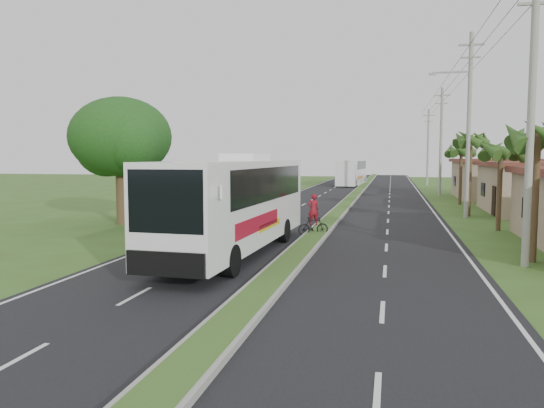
# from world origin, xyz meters

# --- Properties ---
(ground) EXTENTS (180.00, 180.00, 0.00)m
(ground) POSITION_xyz_m (0.00, 0.00, 0.00)
(ground) COLOR #3B551F
(ground) RESTS_ON ground
(road_asphalt) EXTENTS (14.00, 160.00, 0.02)m
(road_asphalt) POSITION_xyz_m (0.00, 20.00, 0.01)
(road_asphalt) COLOR black
(road_asphalt) RESTS_ON ground
(median_strip) EXTENTS (1.20, 160.00, 0.18)m
(median_strip) POSITION_xyz_m (0.00, 20.00, 0.10)
(median_strip) COLOR gray
(median_strip) RESTS_ON ground
(lane_edge_left) EXTENTS (0.12, 160.00, 0.01)m
(lane_edge_left) POSITION_xyz_m (-6.70, 20.00, 0.00)
(lane_edge_left) COLOR silver
(lane_edge_left) RESTS_ON ground
(lane_edge_right) EXTENTS (0.12, 160.00, 0.01)m
(lane_edge_right) POSITION_xyz_m (6.70, 20.00, 0.00)
(lane_edge_right) COLOR silver
(lane_edge_right) RESTS_ON ground
(shop_mid) EXTENTS (7.60, 10.60, 3.67)m
(shop_mid) POSITION_xyz_m (14.00, 22.00, 1.86)
(shop_mid) COLOR gray
(shop_mid) RESTS_ON ground
(shop_far) EXTENTS (8.60, 11.60, 3.82)m
(shop_far) POSITION_xyz_m (14.00, 36.00, 1.93)
(shop_far) COLOR gray
(shop_far) RESTS_ON ground
(palm_verge_a) EXTENTS (2.40, 2.40, 5.45)m
(palm_verge_a) POSITION_xyz_m (9.00, 3.00, 4.74)
(palm_verge_a) COLOR #473321
(palm_verge_a) RESTS_ON ground
(palm_verge_b) EXTENTS (2.40, 2.40, 5.05)m
(palm_verge_b) POSITION_xyz_m (9.40, 12.00, 4.36)
(palm_verge_b) COLOR #473321
(palm_verge_b) RESTS_ON ground
(palm_verge_c) EXTENTS (2.40, 2.40, 5.85)m
(palm_verge_c) POSITION_xyz_m (8.80, 19.00, 5.12)
(palm_verge_c) COLOR #473321
(palm_verge_c) RESTS_ON ground
(palm_verge_d) EXTENTS (2.40, 2.40, 5.25)m
(palm_verge_d) POSITION_xyz_m (9.30, 28.00, 4.55)
(palm_verge_d) COLOR #473321
(palm_verge_d) RESTS_ON ground
(shade_tree) EXTENTS (6.30, 6.00, 7.54)m
(shade_tree) POSITION_xyz_m (-12.11, 10.02, 5.03)
(shade_tree) COLOR #473321
(shade_tree) RESTS_ON ground
(utility_pole_a) EXTENTS (1.60, 0.28, 11.00)m
(utility_pole_a) POSITION_xyz_m (8.50, 2.00, 5.67)
(utility_pole_a) COLOR gray
(utility_pole_a) RESTS_ON ground
(utility_pole_b) EXTENTS (3.20, 0.28, 12.00)m
(utility_pole_b) POSITION_xyz_m (8.47, 18.00, 6.26)
(utility_pole_b) COLOR gray
(utility_pole_b) RESTS_ON ground
(utility_pole_c) EXTENTS (1.60, 0.28, 11.00)m
(utility_pole_c) POSITION_xyz_m (8.50, 38.00, 5.67)
(utility_pole_c) COLOR gray
(utility_pole_c) RESTS_ON ground
(utility_pole_d) EXTENTS (1.60, 0.28, 10.50)m
(utility_pole_d) POSITION_xyz_m (8.50, 58.00, 5.42)
(utility_pole_d) COLOR gray
(utility_pole_d) RESTS_ON ground
(coach_bus_main) EXTENTS (3.19, 12.98, 4.16)m
(coach_bus_main) POSITION_xyz_m (-2.56, 2.16, 2.29)
(coach_bus_main) COLOR white
(coach_bus_main) RESTS_ON ground
(coach_bus_far) EXTENTS (3.49, 12.29, 3.54)m
(coach_bus_far) POSITION_xyz_m (-1.80, 56.56, 2.01)
(coach_bus_far) COLOR white
(coach_bus_far) RESTS_ON ground
(motorcyclist) EXTENTS (1.62, 1.06, 2.14)m
(motorcyclist) POSITION_xyz_m (-0.19, 7.88, 0.78)
(motorcyclist) COLOR black
(motorcyclist) RESTS_ON ground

